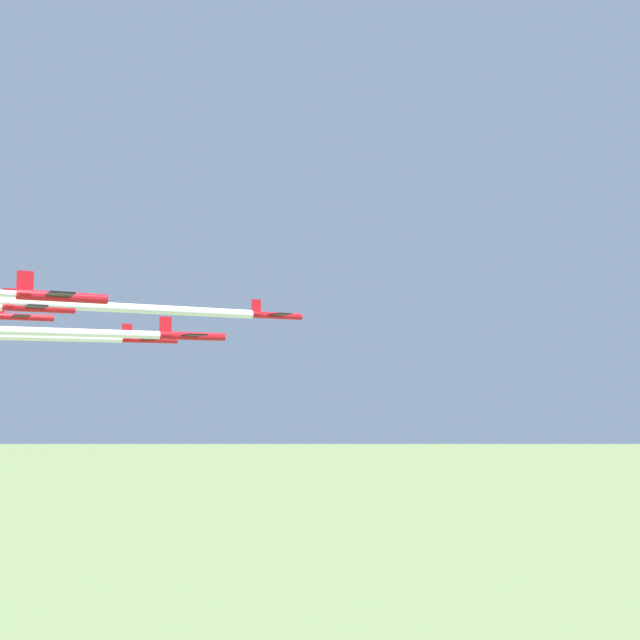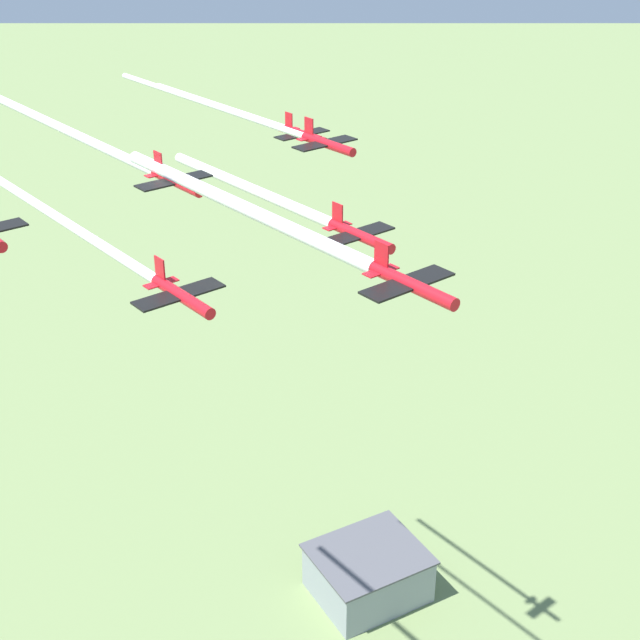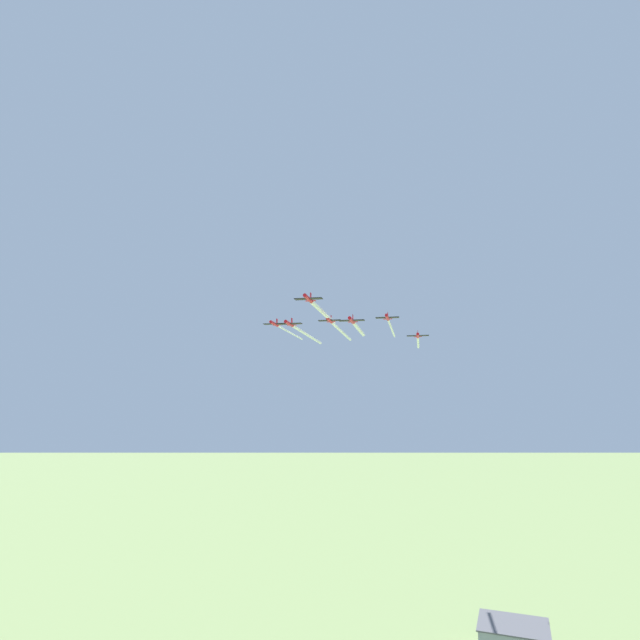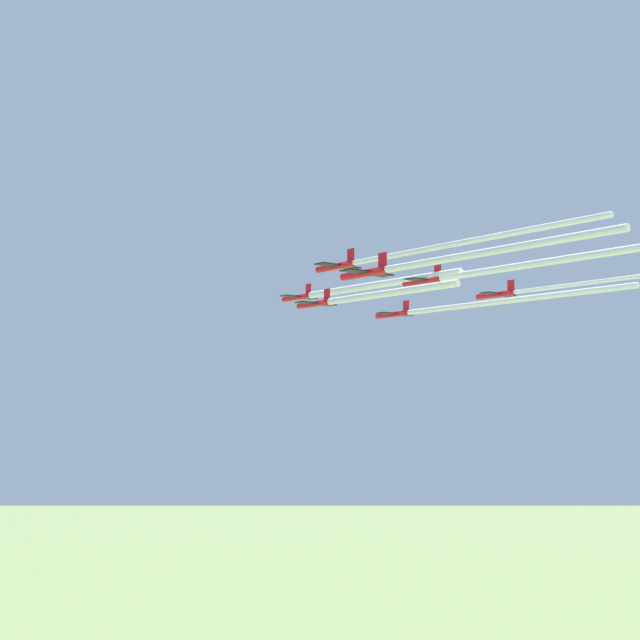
{
  "view_description": "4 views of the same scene",
  "coord_description": "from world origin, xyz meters",
  "px_view_note": "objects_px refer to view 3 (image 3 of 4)",
  "views": [
    {
      "loc": [
        -84.63,
        -3.16,
        117.25
      ],
      "look_at": [
        17.42,
        -41.85,
        126.15
      ],
      "focal_mm": 35.0,
      "sensor_mm": 36.0,
      "label": 1
    },
    {
      "loc": [
        -23.2,
        -86.35,
        156.58
      ],
      "look_at": [
        10.18,
        -27.27,
        122.0
      ],
      "focal_mm": 50.0,
      "sensor_mm": 36.0,
      "label": 2
    },
    {
      "loc": [
        72.09,
        -170.26,
        94.51
      ],
      "look_at": [
        16.12,
        -25.11,
        121.06
      ],
      "focal_mm": 28.0,
      "sensor_mm": 36.0,
      "label": 3
    },
    {
      "loc": [
        109.22,
        132.63,
        101.17
      ],
      "look_at": [
        13.27,
        -27.22,
        121.13
      ],
      "focal_mm": 50.0,
      "sensor_mm": 36.0,
      "label": 4
    }
  ],
  "objects_px": {
    "jet_2": "(289,324)",
    "jet_5": "(274,324)",
    "jet_4": "(330,320)",
    "jet_1": "(352,320)",
    "jet_6": "(418,335)",
    "jet_0": "(308,298)",
    "jet_3": "(387,317)"
  },
  "relations": [
    {
      "from": "jet_2",
      "to": "jet_5",
      "type": "height_order",
      "value": "jet_5"
    },
    {
      "from": "jet_4",
      "to": "jet_5",
      "type": "height_order",
      "value": "jet_4"
    },
    {
      "from": "jet_2",
      "to": "jet_3",
      "type": "distance_m",
      "value": 37.37
    },
    {
      "from": "jet_0",
      "to": "jet_2",
      "type": "xyz_separation_m",
      "value": [
        -13.72,
        16.21,
        -4.48
      ]
    },
    {
      "from": "jet_6",
      "to": "jet_1",
      "type": "bearing_deg",
      "value": 59.53
    },
    {
      "from": "jet_2",
      "to": "jet_5",
      "type": "bearing_deg",
      "value": -59.53
    },
    {
      "from": "jet_0",
      "to": "jet_4",
      "type": "xyz_separation_m",
      "value": [
        -6.22,
        36.08,
        -0.63
      ]
    },
    {
      "from": "jet_6",
      "to": "jet_0",
      "type": "bearing_deg",
      "value": 59.53
    },
    {
      "from": "jet_2",
      "to": "jet_6",
      "type": "xyz_separation_m",
      "value": [
        36.23,
        43.39,
        -0.32
      ]
    },
    {
      "from": "jet_4",
      "to": "jet_0",
      "type": "bearing_deg",
      "value": 90.0
    },
    {
      "from": "jet_3",
      "to": "jet_2",
      "type": "bearing_deg",
      "value": 29.54
    },
    {
      "from": "jet_1",
      "to": "jet_6",
      "type": "height_order",
      "value": "jet_1"
    },
    {
      "from": "jet_1",
      "to": "jet_0",
      "type": "bearing_deg",
      "value": 59.53
    },
    {
      "from": "jet_3",
      "to": "jet_4",
      "type": "bearing_deg",
      "value": -0.0
    },
    {
      "from": "jet_1",
      "to": "jet_5",
      "type": "distance_m",
      "value": 37.23
    },
    {
      "from": "jet_1",
      "to": "jet_2",
      "type": "bearing_deg",
      "value": -0.0
    },
    {
      "from": "jet_5",
      "to": "jet_1",
      "type": "bearing_deg",
      "value": 150.46
    },
    {
      "from": "jet_0",
      "to": "jet_4",
      "type": "height_order",
      "value": "jet_0"
    },
    {
      "from": "jet_1",
      "to": "jet_5",
      "type": "bearing_deg",
      "value": -29.54
    },
    {
      "from": "jet_5",
      "to": "jet_6",
      "type": "relative_size",
      "value": 1.0
    },
    {
      "from": "jet_5",
      "to": "jet_6",
      "type": "distance_m",
      "value": 56.98
    },
    {
      "from": "jet_0",
      "to": "jet_2",
      "type": "bearing_deg",
      "value": -59.53
    },
    {
      "from": "jet_3",
      "to": "jet_4",
      "type": "relative_size",
      "value": 1.0
    },
    {
      "from": "jet_2",
      "to": "jet_6",
      "type": "distance_m",
      "value": 56.53
    },
    {
      "from": "jet_0",
      "to": "jet_4",
      "type": "relative_size",
      "value": 1.0
    },
    {
      "from": "jet_2",
      "to": "jet_6",
      "type": "bearing_deg",
      "value": -139.64
    },
    {
      "from": "jet_2",
      "to": "jet_6",
      "type": "relative_size",
      "value": 1.0
    },
    {
      "from": "jet_0",
      "to": "jet_1",
      "type": "relative_size",
      "value": 1.0
    },
    {
      "from": "jet_3",
      "to": "jet_4",
      "type": "height_order",
      "value": "jet_3"
    },
    {
      "from": "jet_4",
      "to": "jet_5",
      "type": "distance_m",
      "value": 21.54
    },
    {
      "from": "jet_4",
      "to": "jet_6",
      "type": "relative_size",
      "value": 1.0
    },
    {
      "from": "jet_0",
      "to": "jet_6",
      "type": "relative_size",
      "value": 1.0
    }
  ]
}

